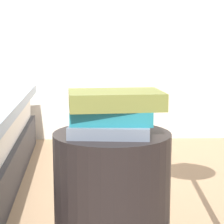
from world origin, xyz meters
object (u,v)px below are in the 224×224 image
at_px(book_olive, 116,100).
at_px(book_teal, 112,115).
at_px(side_table, 112,206).
at_px(book_slate, 110,128).

bearing_deg(book_olive, book_teal, 135.61).
relative_size(side_table, book_slate, 2.02).
bearing_deg(side_table, book_slate, -119.15).
distance_m(side_table, book_olive, 0.35).
distance_m(book_teal, book_olive, 0.05).
bearing_deg(book_olive, side_table, 137.95).
xyz_separation_m(side_table, book_teal, (-0.00, 0.00, 0.30)).
height_order(side_table, book_teal, book_teal).
relative_size(book_slate, book_teal, 0.98).
height_order(book_teal, book_olive, book_olive).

